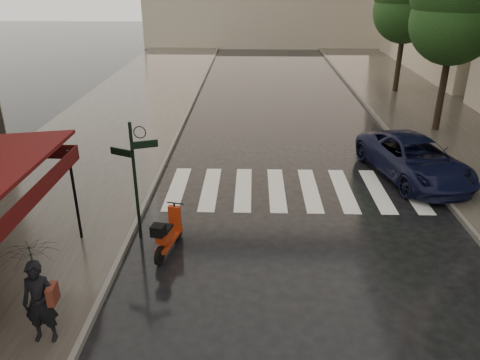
{
  "coord_description": "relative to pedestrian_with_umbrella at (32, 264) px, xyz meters",
  "views": [
    {
      "loc": [
        1.66,
        -7.39,
        6.3
      ],
      "look_at": [
        1.36,
        3.56,
        1.4
      ],
      "focal_mm": 35.0,
      "sensor_mm": 36.0,
      "label": 1
    }
  ],
  "objects": [
    {
      "name": "signpost",
      "position": [
        0.87,
        3.82,
        0.09
      ],
      "size": [
        1.17,
        0.29,
        3.1
      ],
      "color": "black",
      "rests_on": "ground"
    },
    {
      "name": "curb_far",
      "position": [
        9.51,
        12.82,
        -1.67
      ],
      "size": [
        0.12,
        60.0,
        0.16
      ],
      "primitive_type": "cube",
      "color": "#595651",
      "rests_on": "ground"
    },
    {
      "name": "curb_near",
      "position": [
        0.61,
        12.82,
        -1.67
      ],
      "size": [
        0.12,
        60.0,
        0.16
      ],
      "primitive_type": "cube",
      "color": "#595651",
      "rests_on": "ground"
    },
    {
      "name": "sidewalk_far",
      "position": [
        12.31,
        12.82,
        -1.69
      ],
      "size": [
        5.5,
        60.0,
        0.12
      ],
      "primitive_type": "cube",
      "color": "#38332D",
      "rests_on": "ground"
    },
    {
      "name": "pedestrian_with_umbrella",
      "position": [
        0.0,
        0.0,
        0.0
      ],
      "size": [
        1.02,
        1.04,
        2.44
      ],
      "rotation": [
        0.0,
        0.0,
        0.05
      ],
      "color": "black",
      "rests_on": "sidewalk_near"
    },
    {
      "name": "scooter",
      "position": [
        1.71,
        3.14,
        -1.25
      ],
      "size": [
        0.63,
        1.6,
        1.06
      ],
      "rotation": [
        0.0,
        0.0,
        -0.22
      ],
      "color": "black",
      "rests_on": "ground"
    },
    {
      "name": "crosswalk",
      "position": [
        5.04,
        6.82,
        -1.74
      ],
      "size": [
        7.85,
        3.2,
        0.01
      ],
      "color": "silver",
      "rests_on": "ground"
    },
    {
      "name": "parked_car",
      "position": [
        9.06,
        7.9,
        -1.08
      ],
      "size": [
        3.26,
        5.19,
        1.34
      ],
      "primitive_type": "imported",
      "rotation": [
        0.0,
        0.0,
        0.23
      ],
      "color": "black",
      "rests_on": "ground"
    },
    {
      "name": "ground",
      "position": [
        2.06,
        0.82,
        -1.75
      ],
      "size": [
        120.0,
        120.0,
        0.0
      ],
      "primitive_type": "plane",
      "color": "black",
      "rests_on": "ground"
    },
    {
      "name": "sidewalk_near",
      "position": [
        -2.44,
        12.82,
        -1.69
      ],
      "size": [
        6.0,
        60.0,
        0.12
      ],
      "primitive_type": "cube",
      "color": "#38332D",
      "rests_on": "ground"
    }
  ]
}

